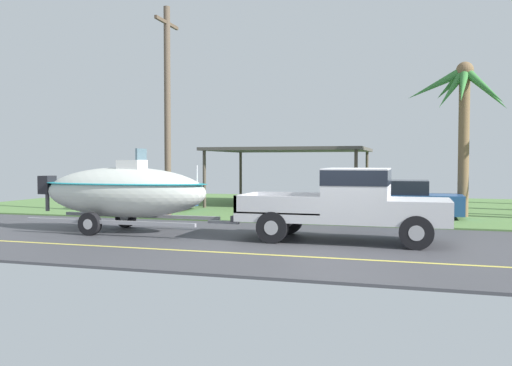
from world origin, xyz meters
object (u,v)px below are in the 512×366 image
at_px(utility_pole, 167,108).
at_px(pickup_truck_towing, 356,201).
at_px(parked_sedan_near, 398,200).
at_px(palm_tree_mid, 463,101).
at_px(boat_on_trailer, 124,192).
at_px(parked_sedan_far, 140,194).
at_px(carport_awning, 291,151).

bearing_deg(utility_pole, pickup_truck_towing, -30.40).
height_order(parked_sedan_near, palm_tree_mid, palm_tree_mid).
bearing_deg(parked_sedan_near, boat_on_trailer, -140.65).
distance_m(pickup_truck_towing, palm_tree_mid, 8.22).
relative_size(parked_sedan_near, utility_pole, 0.55).
distance_m(boat_on_trailer, parked_sedan_near, 9.83).
relative_size(parked_sedan_near, parked_sedan_far, 0.97).
bearing_deg(pickup_truck_towing, carport_awning, 111.71).
xyz_separation_m(pickup_truck_towing, utility_pole, (-7.44, 4.36, 3.01)).
height_order(parked_sedan_far, palm_tree_mid, palm_tree_mid).
distance_m(parked_sedan_far, carport_awning, 7.14).
height_order(parked_sedan_near, utility_pole, utility_pole).
bearing_deg(boat_on_trailer, pickup_truck_towing, 0.00).
xyz_separation_m(boat_on_trailer, utility_pole, (-0.72, 4.36, 2.88)).
bearing_deg(utility_pole, palm_tree_mid, 13.62).
bearing_deg(palm_tree_mid, pickup_truck_towing, -113.97).
xyz_separation_m(carport_awning, utility_pole, (-3.34, -5.93, 1.49)).
relative_size(palm_tree_mid, utility_pole, 0.73).
distance_m(carport_awning, utility_pole, 6.97).
height_order(parked_sedan_near, parked_sedan_far, same).
height_order(pickup_truck_towing, parked_sedan_near, pickup_truck_towing).
bearing_deg(palm_tree_mid, parked_sedan_far, -177.16).
bearing_deg(parked_sedan_near, pickup_truck_towing, -97.97).
relative_size(boat_on_trailer, utility_pole, 0.82).
relative_size(boat_on_trailer, parked_sedan_near, 1.48).
bearing_deg(pickup_truck_towing, utility_pole, 149.60).
relative_size(pickup_truck_towing, utility_pole, 0.71).
height_order(boat_on_trailer, parked_sedan_far, boat_on_trailer).
bearing_deg(boat_on_trailer, palm_tree_mid, 35.22).
relative_size(pickup_truck_towing, parked_sedan_far, 1.24).
xyz_separation_m(parked_sedan_far, carport_awning, (5.59, 4.02, 1.89)).
bearing_deg(carport_awning, boat_on_trailer, -104.26).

